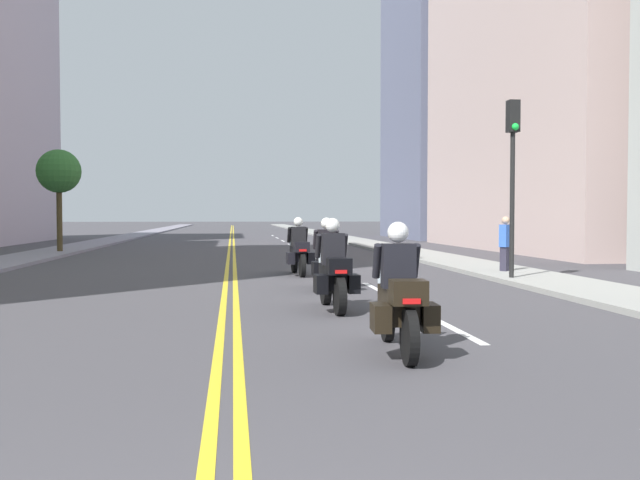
% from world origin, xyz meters
% --- Properties ---
extents(ground_plane, '(264.00, 264.00, 0.00)m').
position_xyz_m(ground_plane, '(0.00, 48.00, 0.00)').
color(ground_plane, '#424045').
extents(sidewalk_left, '(2.30, 144.00, 0.12)m').
position_xyz_m(sidewalk_left, '(-7.82, 48.00, 0.06)').
color(sidewalk_left, gray).
rests_on(sidewalk_left, ground).
extents(sidewalk_right, '(2.30, 144.00, 0.12)m').
position_xyz_m(sidewalk_right, '(7.82, 48.00, 0.06)').
color(sidewalk_right, gray).
rests_on(sidewalk_right, ground).
extents(centreline_yellow_inner, '(0.12, 132.00, 0.01)m').
position_xyz_m(centreline_yellow_inner, '(-0.12, 48.00, 0.00)').
color(centreline_yellow_inner, yellow).
rests_on(centreline_yellow_inner, ground).
extents(centreline_yellow_outer, '(0.12, 132.00, 0.01)m').
position_xyz_m(centreline_yellow_outer, '(0.12, 48.00, 0.00)').
color(centreline_yellow_outer, yellow).
rests_on(centreline_yellow_outer, ground).
extents(lane_dashes_white, '(0.14, 56.40, 0.01)m').
position_xyz_m(lane_dashes_white, '(3.33, 29.00, 0.00)').
color(lane_dashes_white, silver).
rests_on(lane_dashes_white, ground).
extents(building_right_1, '(7.99, 19.79, 19.50)m').
position_xyz_m(building_right_1, '(16.13, 30.84, 9.75)').
color(building_right_1, '#C4A9A3').
rests_on(building_right_1, ground).
extents(building_right_2, '(6.90, 12.43, 22.32)m').
position_xyz_m(building_right_2, '(15.58, 48.61, 11.16)').
color(building_right_2, slate).
rests_on(building_right_2, ground).
extents(motorcycle_0, '(0.78, 2.21, 1.62)m').
position_xyz_m(motorcycle_0, '(2.07, 6.36, 0.66)').
color(motorcycle_0, black).
rests_on(motorcycle_0, ground).
extents(motorcycle_1, '(0.77, 2.14, 1.65)m').
position_xyz_m(motorcycle_1, '(1.83, 10.33, 0.66)').
color(motorcycle_1, black).
rests_on(motorcycle_1, ground).
extents(motorcycle_2, '(0.77, 2.16, 1.64)m').
position_xyz_m(motorcycle_2, '(2.18, 13.73, 0.66)').
color(motorcycle_2, black).
rests_on(motorcycle_2, ground).
extents(motorcycle_3, '(0.78, 2.22, 1.64)m').
position_xyz_m(motorcycle_3, '(1.91, 17.71, 0.66)').
color(motorcycle_3, black).
rests_on(motorcycle_3, ground).
extents(traffic_light_near, '(0.28, 0.38, 4.58)m').
position_xyz_m(traffic_light_near, '(7.06, 14.99, 3.16)').
color(traffic_light_near, black).
rests_on(traffic_light_near, ground).
extents(pedestrian_1, '(0.42, 0.40, 1.66)m').
position_xyz_m(pedestrian_1, '(7.71, 17.02, 0.86)').
color(pedestrian_1, '#2B2939').
rests_on(pedestrian_1, ground).
extents(street_tree_0, '(1.90, 1.90, 4.57)m').
position_xyz_m(street_tree_0, '(-7.46, 29.87, 3.56)').
color(street_tree_0, '#473A21').
rests_on(street_tree_0, ground).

